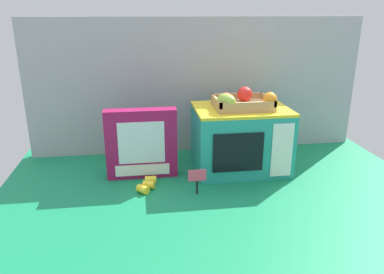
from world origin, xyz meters
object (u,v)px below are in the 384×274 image
object	(u,v)px
toy_microwave	(240,139)
loose_toy_banana	(148,185)
food_groups_crate	(242,102)
price_sign	(197,178)
cookie_set_box	(141,144)

from	to	relation	value
toy_microwave	loose_toy_banana	size ratio (longest dim) A/B	3.21
food_groups_crate	price_sign	size ratio (longest dim) A/B	2.57
toy_microwave	food_groups_crate	world-z (taller)	food_groups_crate
food_groups_crate	price_sign	bearing A→B (deg)	-137.82
food_groups_crate	cookie_set_box	distance (m)	0.45
toy_microwave	food_groups_crate	bearing A→B (deg)	-107.06
toy_microwave	cookie_set_box	xyz separation A→B (m)	(-0.43, -0.02, 0.01)
loose_toy_banana	toy_microwave	bearing A→B (deg)	19.22
food_groups_crate	loose_toy_banana	distance (m)	0.52
food_groups_crate	price_sign	distance (m)	0.38
price_sign	loose_toy_banana	size ratio (longest dim) A/B	0.81
toy_microwave	cookie_set_box	distance (m)	0.43
loose_toy_banana	cookie_set_box	bearing A→B (deg)	97.87
food_groups_crate	toy_microwave	bearing A→B (deg)	72.94
toy_microwave	food_groups_crate	size ratio (longest dim) A/B	1.55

